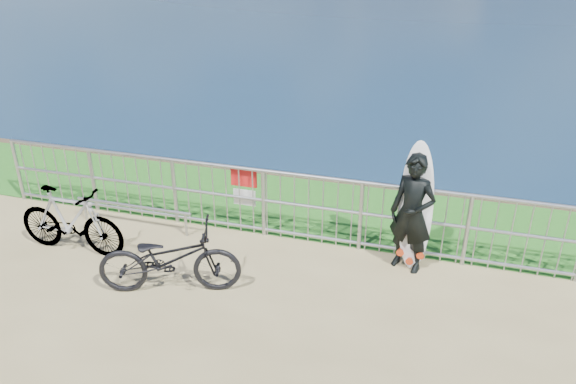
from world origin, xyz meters
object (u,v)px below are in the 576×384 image
(surfer, at_px, (412,214))
(surfboard, at_px, (415,211))
(bicycle_near, at_px, (169,259))
(bicycle_far, at_px, (70,221))

(surfer, relative_size, surfboard, 0.94)
(bicycle_near, bearing_deg, bicycle_far, 56.99)
(bicycle_far, bearing_deg, surfer, -78.25)
(surfer, height_order, surfboard, surfboard)
(surfer, distance_m, bicycle_near, 3.31)
(surfer, relative_size, bicycle_far, 1.00)
(bicycle_near, bearing_deg, surfboard, -80.48)
(surfer, xyz_separation_m, bicycle_far, (-4.79, -0.97, -0.34))
(surfboard, distance_m, bicycle_near, 3.39)
(surfer, bearing_deg, bicycle_near, -134.95)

